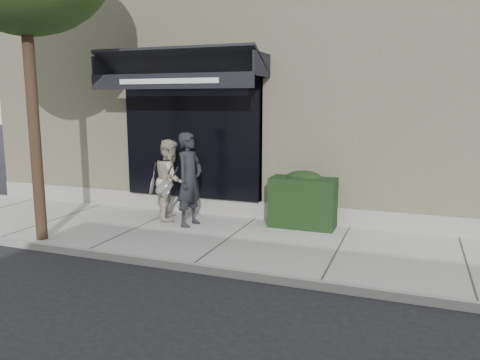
% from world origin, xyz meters
% --- Properties ---
extents(ground, '(80.00, 80.00, 0.00)m').
position_xyz_m(ground, '(0.00, 0.00, 0.00)').
color(ground, black).
rests_on(ground, ground).
extents(sidewalk, '(20.00, 3.00, 0.12)m').
position_xyz_m(sidewalk, '(0.00, 0.00, 0.06)').
color(sidewalk, gray).
rests_on(sidewalk, ground).
extents(curb, '(20.00, 0.10, 0.14)m').
position_xyz_m(curb, '(0.00, -1.55, 0.07)').
color(curb, gray).
rests_on(curb, ground).
extents(building_facade, '(14.30, 8.04, 5.64)m').
position_xyz_m(building_facade, '(-0.01, 4.96, 2.74)').
color(building_facade, beige).
rests_on(building_facade, ground).
extents(hedge, '(1.30, 0.70, 1.14)m').
position_xyz_m(hedge, '(1.10, 1.25, 0.66)').
color(hedge, black).
rests_on(hedge, sidewalk).
extents(pedestrian_front, '(0.85, 0.89, 1.89)m').
position_xyz_m(pedestrian_front, '(-1.08, 0.52, 1.07)').
color(pedestrian_front, black).
rests_on(pedestrian_front, sidewalk).
extents(pedestrian_back, '(0.93, 1.02, 1.71)m').
position_xyz_m(pedestrian_back, '(-1.69, 0.86, 0.98)').
color(pedestrian_back, '#B7AE92').
rests_on(pedestrian_back, sidewalk).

